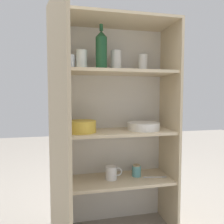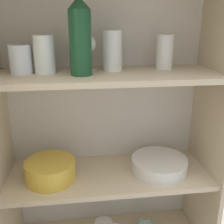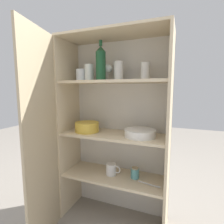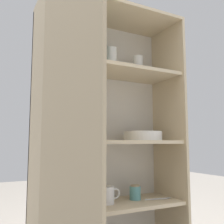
% 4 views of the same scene
% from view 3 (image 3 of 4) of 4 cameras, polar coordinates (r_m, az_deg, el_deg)
% --- Properties ---
extents(cupboard_back_panel, '(0.84, 0.02, 1.46)m').
position_cam_3_polar(cupboard_back_panel, '(1.53, 2.76, -5.40)').
color(cupboard_back_panel, silver).
rests_on(cupboard_back_panel, ground_plane).
extents(cupboard_side_left, '(0.02, 0.34, 1.46)m').
position_cam_3_polar(cupboard_side_left, '(1.57, -13.62, -5.22)').
color(cupboard_side_left, '#CCB793').
rests_on(cupboard_side_left, ground_plane).
extents(cupboard_side_right, '(0.02, 0.34, 1.46)m').
position_cam_3_polar(cupboard_side_right, '(1.30, 18.05, -8.10)').
color(cupboard_side_right, '#CCB793').
rests_on(cupboard_side_right, ground_plane).
extents(cupboard_top_panel, '(0.84, 0.34, 0.02)m').
position_cam_3_polar(cupboard_top_panel, '(1.40, 0.64, 24.03)').
color(cupboard_top_panel, '#CCB793').
rests_on(cupboard_top_panel, cupboard_side_left).
extents(shelf_board_lower, '(0.81, 0.30, 0.02)m').
position_cam_3_polar(shelf_board_lower, '(1.51, 0.58, -20.27)').
color(shelf_board_lower, beige).
extents(shelf_board_middle, '(0.81, 0.30, 0.02)m').
position_cam_3_polar(shelf_board_middle, '(1.39, 0.60, -7.51)').
color(shelf_board_middle, beige).
extents(shelf_board_upper, '(0.81, 0.30, 0.02)m').
position_cam_3_polar(shelf_board_upper, '(1.34, 0.62, 9.81)').
color(shelf_board_upper, beige).
extents(cupboard_door, '(0.12, 0.41, 1.46)m').
position_cam_3_polar(cupboard_door, '(1.27, -21.88, -8.61)').
color(cupboard_door, tan).
rests_on(cupboard_door, ground_plane).
extents(tumbler_glass_0, '(0.07, 0.07, 0.15)m').
position_cam_3_polar(tumbler_glass_0, '(1.38, 2.15, 13.18)').
color(tumbler_glass_0, white).
rests_on(tumbler_glass_0, shelf_board_upper).
extents(tumbler_glass_1, '(0.06, 0.06, 0.13)m').
position_cam_3_polar(tumbler_glass_1, '(1.34, 10.78, 12.89)').
color(tumbler_glass_1, white).
rests_on(tumbler_glass_1, shelf_board_upper).
extents(tumbler_glass_2, '(0.08, 0.08, 0.10)m').
position_cam_3_polar(tumbler_glass_2, '(1.50, -10.13, 11.72)').
color(tumbler_glass_2, white).
rests_on(tumbler_glass_2, shelf_board_upper).
extents(tumbler_glass_3, '(0.07, 0.07, 0.13)m').
position_cam_3_polar(tumbler_glass_3, '(1.46, -7.44, 12.56)').
color(tumbler_glass_3, white).
rests_on(tumbler_glass_3, shelf_board_upper).
extents(wine_glass_0, '(0.09, 0.09, 0.13)m').
position_cam_3_polar(wine_glass_0, '(1.43, -1.65, 13.79)').
color(wine_glass_0, white).
rests_on(wine_glass_0, shelf_board_upper).
extents(wine_bottle, '(0.07, 0.07, 0.29)m').
position_cam_3_polar(wine_bottle, '(1.37, -3.69, 15.61)').
color(wine_bottle, '#194728').
rests_on(wine_bottle, shelf_board_upper).
extents(plate_stack_white, '(0.23, 0.23, 0.05)m').
position_cam_3_polar(plate_stack_white, '(1.31, 9.15, -6.80)').
color(plate_stack_white, silver).
rests_on(plate_stack_white, shelf_board_middle).
extents(mixing_bowl_large, '(0.20, 0.20, 0.08)m').
position_cam_3_polar(mixing_bowl_large, '(1.46, -8.17, -4.73)').
color(mixing_bowl_large, gold).
rests_on(mixing_bowl_large, shelf_board_middle).
extents(coffee_mug_primary, '(0.12, 0.08, 0.09)m').
position_cam_3_polar(coffee_mug_primary, '(1.49, -0.21, -18.17)').
color(coffee_mug_primary, white).
rests_on(coffee_mug_primary, shelf_board_lower).
extents(storage_jar, '(0.06, 0.06, 0.08)m').
position_cam_3_polar(storage_jar, '(1.46, 7.53, -19.11)').
color(storage_jar, '#5BA3A8').
rests_on(storage_jar, shelf_board_lower).
extents(serving_spoon, '(0.17, 0.05, 0.01)m').
position_cam_3_polar(serving_spoon, '(1.40, 12.72, -22.17)').
color(serving_spoon, silver).
rests_on(serving_spoon, shelf_board_lower).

